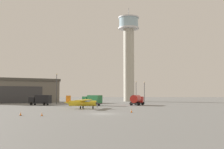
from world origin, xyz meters
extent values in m
plane|color=slate|center=(0.00, 0.00, 0.00)|extent=(400.00, 400.00, 0.00)
cylinder|color=#B2AD9E|center=(6.92, 72.99, 15.88)|extent=(4.62, 4.62, 31.76)
cylinder|color=silver|center=(6.92, 72.99, 32.06)|extent=(9.06, 9.06, 0.60)
cylinder|color=#99B7C6|center=(6.92, 72.99, 34.46)|extent=(8.34, 8.34, 4.20)
cylinder|color=silver|center=(6.92, 72.99, 36.81)|extent=(9.06, 9.06, 0.50)
cylinder|color=#38383D|center=(6.92, 72.99, 39.06)|extent=(0.16, 0.16, 4.00)
cube|color=#6B665B|center=(-37.46, 57.20, 4.01)|extent=(34.45, 30.78, 8.02)
cube|color=#4A4740|center=(-37.46, 57.20, 8.52)|extent=(35.28, 31.61, 1.00)
cube|color=#38383A|center=(-32.71, 49.96, 3.01)|extent=(13.85, 9.15, 6.02)
cylinder|color=gold|center=(-5.55, 15.51, 1.24)|extent=(6.47, 2.06, 1.26)
cone|color=#38383D|center=(-2.15, 15.08, 1.24)|extent=(1.02, 0.99, 0.89)
cube|color=#38383D|center=(-2.15, 15.08, 1.24)|extent=(0.07, 0.11, 1.94)
cube|color=gold|center=(-5.25, 15.48, 1.98)|extent=(2.81, 10.31, 0.20)
cylinder|color=orange|center=(-5.45, 13.86, 1.56)|extent=(0.21, 1.00, 1.38)
cylinder|color=orange|center=(-5.04, 17.09, 1.56)|extent=(0.21, 1.00, 1.38)
cube|color=#99B7C6|center=(-4.34, 15.36, 1.59)|extent=(1.24, 1.15, 0.71)
cone|color=gold|center=(-8.95, 15.95, 1.35)|extent=(1.54, 1.12, 0.95)
cube|color=orange|center=(-8.95, 15.95, 2.16)|extent=(1.13, 0.26, 1.73)
cube|color=gold|center=(-8.95, 15.95, 1.50)|extent=(1.30, 3.15, 0.10)
cylinder|color=black|center=(-3.12, 15.20, 0.31)|extent=(0.24, 0.63, 0.61)
cylinder|color=black|center=(-5.90, 14.43, 0.31)|extent=(0.24, 0.63, 0.61)
cylinder|color=black|center=(-5.61, 16.65, 0.31)|extent=(0.24, 0.63, 0.61)
cube|color=#38383D|center=(-4.96, 31.57, 0.62)|extent=(5.76, 4.53, 0.24)
cube|color=#287A42|center=(-6.69, 32.64, 1.67)|extent=(2.55, 2.78, 1.87)
cube|color=#99B7C6|center=(-7.31, 33.03, 2.05)|extent=(1.09, 1.70, 0.93)
cube|color=#287A42|center=(-4.17, 31.08, 1.86)|extent=(4.40, 3.93, 2.24)
cylinder|color=black|center=(-7.19, 31.74, 0.50)|extent=(0.76, 0.99, 1.00)
cylinder|color=black|center=(-6.10, 33.49, 0.50)|extent=(0.76, 0.99, 1.00)
cylinder|color=black|center=(-4.07, 29.80, 0.50)|extent=(0.76, 0.99, 1.00)
cylinder|color=black|center=(-2.98, 31.56, 0.50)|extent=(0.76, 0.99, 1.00)
cube|color=#38383D|center=(-20.50, 33.10, 0.62)|extent=(6.62, 3.16, 0.24)
cube|color=black|center=(-22.75, 33.57, 1.57)|extent=(2.23, 2.68, 1.66)
cube|color=#99B7C6|center=(-23.56, 33.74, 1.90)|extent=(0.49, 1.99, 0.83)
cube|color=black|center=(-19.48, 32.89, 1.88)|extent=(4.68, 3.19, 2.28)
cylinder|color=black|center=(-22.90, 32.51, 0.50)|extent=(0.47, 1.04, 1.00)
cylinder|color=black|center=(-22.47, 34.60, 0.50)|extent=(0.47, 1.04, 1.00)
cylinder|color=black|center=(-18.85, 31.66, 0.50)|extent=(0.47, 1.04, 1.00)
cylinder|color=black|center=(-18.41, 33.75, 0.50)|extent=(0.47, 1.04, 1.00)
cube|color=#38383D|center=(8.03, 34.31, 0.62)|extent=(4.08, 7.16, 0.24)
cube|color=red|center=(8.83, 36.66, 1.63)|extent=(2.95, 2.62, 1.79)
cube|color=#99B7C6|center=(9.12, 37.51, 1.99)|extent=(2.00, 0.75, 0.89)
cylinder|color=red|center=(7.68, 33.25, 1.89)|extent=(3.68, 5.16, 2.30)
cylinder|color=black|center=(7.76, 36.95, 0.50)|extent=(1.04, 0.58, 1.00)
cylinder|color=black|center=(9.86, 36.24, 0.50)|extent=(1.04, 0.58, 1.00)
cylinder|color=black|center=(6.32, 32.70, 0.50)|extent=(1.04, 0.58, 1.00)
cylinder|color=black|center=(8.42, 31.99, 0.50)|extent=(1.04, 0.58, 1.00)
cylinder|color=#38383D|center=(-17.48, 41.11, 4.74)|extent=(0.18, 0.18, 9.49)
sphere|color=#F9E5B2|center=(-17.48, 41.11, 9.71)|extent=(0.44, 0.44, 0.44)
cylinder|color=#38383D|center=(8.86, 52.70, 3.71)|extent=(0.18, 0.18, 7.42)
sphere|color=#F9E5B2|center=(8.86, 52.70, 7.64)|extent=(0.44, 0.44, 0.44)
cylinder|color=#38383D|center=(11.46, 48.10, 3.60)|extent=(0.18, 0.18, 7.20)
sphere|color=#F9E5B2|center=(11.46, 48.10, 7.42)|extent=(0.44, 0.44, 0.44)
cube|color=black|center=(5.17, 2.84, 0.02)|extent=(0.36, 0.36, 0.04)
cone|color=orange|center=(5.17, 2.84, 0.38)|extent=(0.30, 0.30, 0.68)
cylinder|color=white|center=(5.17, 2.84, 0.42)|extent=(0.21, 0.21, 0.08)
cube|color=black|center=(-9.25, -4.91, 0.02)|extent=(0.36, 0.36, 0.04)
cone|color=orange|center=(-9.25, -4.91, 0.31)|extent=(0.30, 0.30, 0.53)
cylinder|color=white|center=(-9.25, -4.91, 0.33)|extent=(0.21, 0.21, 0.08)
cube|color=black|center=(-12.84, -4.41, 0.02)|extent=(0.36, 0.36, 0.04)
cone|color=orange|center=(-12.84, -4.41, 0.34)|extent=(0.30, 0.30, 0.60)
cylinder|color=white|center=(-12.84, -4.41, 0.37)|extent=(0.21, 0.21, 0.08)
camera|label=1|loc=(3.11, -49.07, 3.61)|focal=45.01mm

